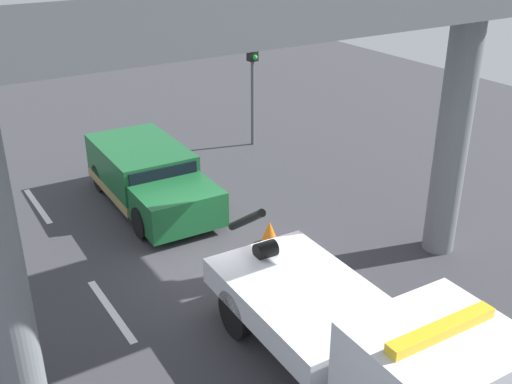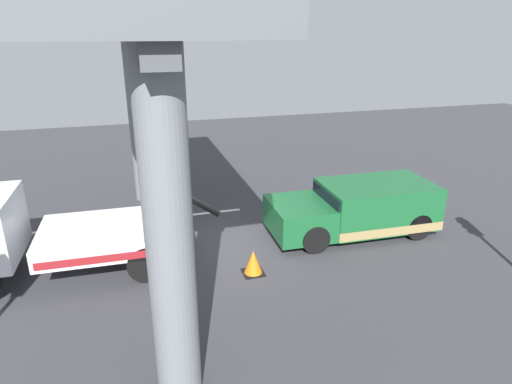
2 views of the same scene
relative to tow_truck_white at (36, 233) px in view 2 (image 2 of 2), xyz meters
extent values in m
cube|color=#38383D|center=(-4.84, 0.02, -1.25)|extent=(60.00, 40.00, 0.10)
cube|color=silver|center=(-10.84, -2.84, -1.20)|extent=(2.60, 0.16, 0.01)
cube|color=silver|center=(-4.84, -2.84, -1.20)|extent=(2.60, 0.16, 0.01)
cube|color=silver|center=(1.16, -2.84, -1.20)|extent=(2.60, 0.16, 0.01)
cube|color=white|center=(-1.93, 0.05, -0.28)|extent=(3.91, 2.51, 0.55)
cube|color=maroon|center=(-1.89, 1.26, -0.36)|extent=(3.65, 0.12, 0.20)
cylinder|color=black|center=(-4.12, 0.11, 0.46)|extent=(1.42, 0.22, 1.07)
cylinder|color=black|center=(-3.31, 0.09, 0.12)|extent=(0.37, 0.46, 0.36)
cylinder|color=black|center=(1.17, -1.07, -0.70)|extent=(1.01, 0.35, 1.00)
cylinder|color=black|center=(-2.67, 1.11, -0.70)|extent=(1.01, 0.35, 1.00)
cylinder|color=black|center=(-2.73, -0.97, -0.70)|extent=(1.01, 0.35, 1.00)
cube|color=#195B2D|center=(-9.90, 0.04, -0.30)|extent=(3.52, 2.30, 1.35)
cube|color=#195B2D|center=(-7.31, -0.03, -0.50)|extent=(1.79, 2.16, 0.95)
cube|color=black|center=(-8.15, -0.01, 0.00)|extent=(0.11, 1.94, 0.59)
cube|color=#9E8451|center=(-9.90, 0.04, -0.79)|extent=(3.54, 2.31, 0.28)
cylinder|color=black|center=(-7.43, 0.93, -0.78)|extent=(0.85, 0.30, 0.84)
cylinder|color=black|center=(-7.49, -0.99, -0.78)|extent=(0.85, 0.30, 0.84)
cylinder|color=black|center=(-10.82, 1.02, -0.78)|extent=(0.85, 0.30, 0.84)
cylinder|color=black|center=(-10.88, -0.89, -0.78)|extent=(0.85, 0.30, 0.84)
cylinder|color=slate|center=(-2.99, 5.07, 1.79)|extent=(0.77, 0.77, 5.99)
cylinder|color=slate|center=(-2.99, -5.03, 1.79)|extent=(0.77, 0.77, 5.99)
cube|color=#5B5F63|center=(-2.99, 0.02, 5.21)|extent=(3.60, 12.10, 0.85)
cube|color=#4A4E52|center=(-2.99, 0.02, 4.61)|extent=(0.50, 11.70, 0.36)
cone|color=orange|center=(-5.38, 1.57, -0.87)|extent=(0.50, 0.50, 0.66)
cube|color=black|center=(-5.38, 1.57, -1.19)|extent=(0.56, 0.56, 0.03)
camera|label=1|loc=(5.90, -5.99, 6.55)|focal=42.90mm
camera|label=2|loc=(-2.51, 11.46, 4.91)|focal=30.93mm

